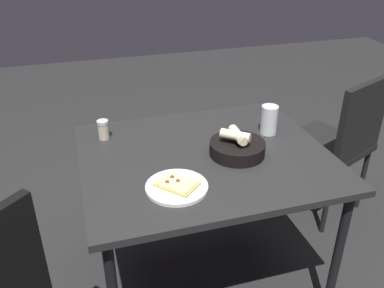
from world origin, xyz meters
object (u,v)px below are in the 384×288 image
at_px(beer_glass, 269,121).
at_px(bread_basket, 237,146).
at_px(dining_table, 205,167).
at_px(pepper_shaker, 103,131).
at_px(chair_near, 338,139).
at_px(pizza_plate, 177,186).

bearing_deg(beer_glass, bread_basket, 33.87).
relative_size(dining_table, pepper_shaker, 11.74).
height_order(dining_table, pepper_shaker, pepper_shaker).
distance_m(dining_table, bread_basket, 0.17).
relative_size(beer_glass, chair_near, 0.16).
height_order(dining_table, chair_near, chair_near).
relative_size(pizza_plate, beer_glass, 1.74).
distance_m(pizza_plate, bread_basket, 0.37).
bearing_deg(dining_table, bread_basket, 162.65).
xyz_separation_m(dining_table, chair_near, (-0.92, -0.30, -0.15)).
relative_size(bread_basket, chair_near, 0.27).
bearing_deg(dining_table, beer_glass, -162.84).
xyz_separation_m(pizza_plate, chair_near, (-1.11, -0.52, -0.23)).
bearing_deg(beer_glass, chair_near, -161.05).
xyz_separation_m(bread_basket, pepper_shaker, (0.54, -0.32, 0.00)).
bearing_deg(pepper_shaker, bread_basket, 149.55).
height_order(pizza_plate, chair_near, chair_near).
bearing_deg(pizza_plate, beer_glass, -148.74).
relative_size(dining_table, bread_basket, 4.44).
distance_m(bread_basket, pepper_shaker, 0.63).
bearing_deg(beer_glass, dining_table, 17.16).
distance_m(beer_glass, chair_near, 0.66).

